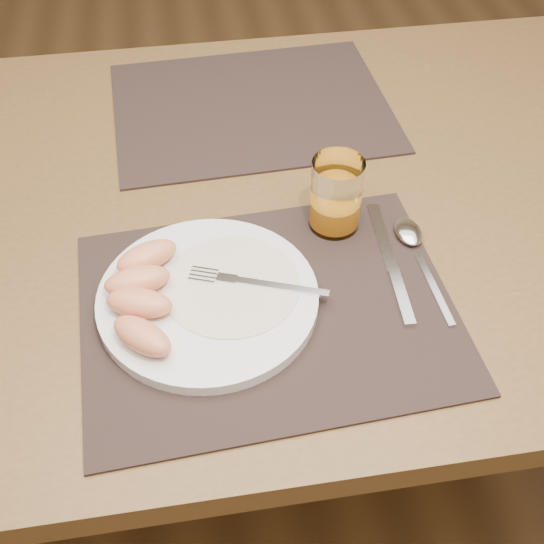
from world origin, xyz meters
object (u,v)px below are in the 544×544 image
at_px(table, 255,236).
at_px(fork, 246,282).
at_px(knife, 393,271).
at_px(spoon, 412,239).
at_px(placemat_far, 251,107).
at_px(juice_glass, 336,198).
at_px(placemat_near, 268,310).
at_px(plate, 208,298).

relative_size(table, fork, 8.27).
bearing_deg(knife, spoon, 51.55).
bearing_deg(spoon, knife, -128.45).
relative_size(placemat_far, knife, 2.04).
distance_m(table, spoon, 0.25).
bearing_deg(table, spoon, -34.98).
distance_m(spoon, juice_glass, 0.12).
bearing_deg(knife, juice_glass, 118.69).
xyz_separation_m(table, placemat_far, (0.03, 0.22, 0.09)).
bearing_deg(fork, placemat_near, -55.36).
relative_size(placemat_far, spoon, 2.35).
xyz_separation_m(placemat_near, plate, (-0.07, 0.02, 0.01)).
distance_m(plate, knife, 0.24).
xyz_separation_m(plate, knife, (0.24, 0.01, -0.01)).
distance_m(table, fork, 0.22).
bearing_deg(plate, knife, 3.41).
relative_size(placemat_near, spoon, 2.35).
bearing_deg(plate, placemat_far, 75.21).
bearing_deg(placemat_near, spoon, 22.30).
bearing_deg(placemat_near, plate, 163.35).
bearing_deg(spoon, plate, -167.10).
xyz_separation_m(placemat_near, spoon, (0.21, 0.08, 0.01)).
distance_m(placemat_near, juice_glass, 0.18).
bearing_deg(juice_glass, placemat_near, -129.32).
height_order(table, plate, plate).
distance_m(table, plate, 0.24).
height_order(placemat_near, placemat_far, same).
height_order(plate, knife, plate).
height_order(table, knife, knife).
bearing_deg(knife, table, 129.85).
relative_size(table, juice_glass, 13.43).
xyz_separation_m(placemat_far, spoon, (0.17, -0.36, 0.01)).
relative_size(placemat_far, fork, 2.66).
xyz_separation_m(spoon, juice_glass, (-0.09, 0.05, 0.04)).
xyz_separation_m(table, knife, (0.15, -0.18, 0.09)).
bearing_deg(juice_glass, plate, -147.70).
relative_size(plate, fork, 1.59).
bearing_deg(placemat_far, plate, -104.79).
bearing_deg(placemat_near, table, 86.48).
bearing_deg(spoon, fork, -167.12).
relative_size(placemat_near, plate, 1.67).
distance_m(fork, knife, 0.19).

